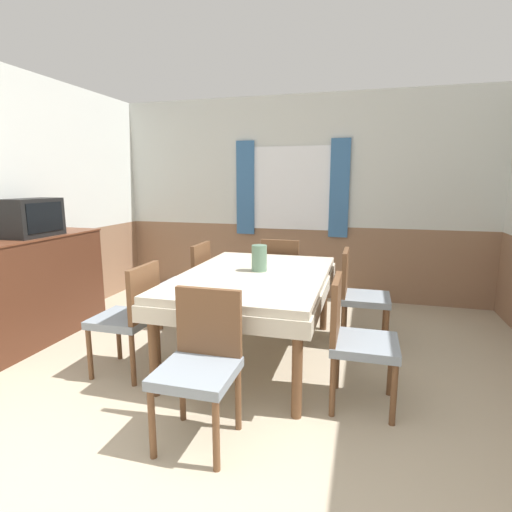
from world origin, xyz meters
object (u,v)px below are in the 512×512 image
(chair_right_far, at_px, (359,293))
(chair_right_near, at_px, (355,336))
(chair_head_window, at_px, (282,273))
(sideboard, at_px, (37,288))
(vase, at_px, (259,258))
(chair_head_near, at_px, (201,360))
(dining_table, at_px, (254,285))
(tv, at_px, (33,218))
(chair_left_far, at_px, (190,281))
(chair_left_near, at_px, (130,314))

(chair_right_far, distance_m, chair_right_near, 1.11)
(chair_head_window, bearing_deg, chair_right_near, -63.38)
(sideboard, relative_size, vase, 6.30)
(chair_right_near, relative_size, chair_head_near, 1.00)
(dining_table, height_order, tv, tv)
(chair_right_far, xyz_separation_m, sideboard, (-3.00, -0.73, 0.02))
(chair_left_far, bearing_deg, chair_right_near, -122.74)
(chair_head_window, xyz_separation_m, chair_head_near, (0.00, -2.34, 0.00))
(dining_table, xyz_separation_m, chair_right_near, (0.87, -0.56, -0.16))
(chair_head_window, height_order, chair_head_near, same)
(chair_left_near, height_order, chair_head_window, same)
(chair_head_near, distance_m, sideboard, 2.36)
(dining_table, relative_size, chair_left_far, 2.05)
(chair_right_far, relative_size, sideboard, 0.62)
(chair_right_near, xyz_separation_m, chair_left_far, (-1.73, 1.11, 0.00))
(dining_table, distance_m, vase, 0.23)
(tv, bearing_deg, vase, 7.03)
(chair_right_far, distance_m, chair_left_far, 1.73)
(chair_right_near, xyz_separation_m, tv, (-2.97, 0.39, 0.70))
(sideboard, height_order, vase, sideboard)
(chair_right_near, distance_m, tv, 3.07)
(chair_right_far, bearing_deg, vase, -61.21)
(sideboard, bearing_deg, chair_left_far, 29.94)
(chair_left_near, distance_m, sideboard, 1.33)
(sideboard, distance_m, vase, 2.20)
(sideboard, bearing_deg, chair_left_near, -16.71)
(chair_right_near, xyz_separation_m, chair_left_near, (-1.73, 0.00, 0.00))
(chair_right_near, xyz_separation_m, vase, (-0.85, 0.65, 0.38))
(chair_right_near, relative_size, sideboard, 0.62)
(chair_left_far, distance_m, tv, 1.60)
(chair_right_far, bearing_deg, sideboard, -76.30)
(dining_table, xyz_separation_m, chair_head_near, (-0.00, -1.17, -0.16))
(dining_table, xyz_separation_m, chair_left_far, (-0.87, 0.56, -0.16))
(dining_table, bearing_deg, chair_head_window, 90.00)
(chair_left_near, height_order, tv, tv)
(dining_table, height_order, chair_head_near, chair_head_near)
(dining_table, distance_m, chair_left_far, 1.04)
(chair_head_near, height_order, vase, vase)
(chair_head_window, bearing_deg, dining_table, -90.00)
(chair_head_window, relative_size, vase, 3.91)
(chair_head_window, bearing_deg, sideboard, -147.79)
(chair_right_far, distance_m, chair_head_near, 1.93)
(vase, bearing_deg, chair_right_near, -37.38)
(sideboard, bearing_deg, chair_head_near, -24.99)
(chair_right_near, height_order, chair_head_near, same)
(dining_table, relative_size, chair_head_near, 2.05)
(dining_table, xyz_separation_m, sideboard, (-2.14, -0.18, -0.14))
(chair_right_far, distance_m, sideboard, 3.09)
(chair_left_far, height_order, chair_head_near, same)
(chair_left_far, relative_size, vase, 3.91)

